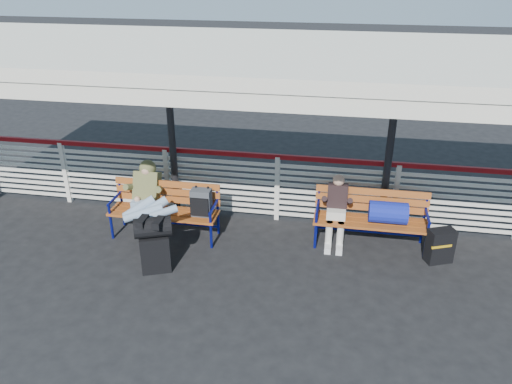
% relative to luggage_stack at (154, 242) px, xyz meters
% --- Properties ---
extents(ground, '(60.00, 60.00, 0.00)m').
position_rel_luggage_stack_xyz_m(ground, '(1.55, -0.01, -0.48)').
color(ground, black).
rests_on(ground, ground).
extents(fence, '(12.08, 0.08, 1.24)m').
position_rel_luggage_stack_xyz_m(fence, '(1.55, 1.89, 0.18)').
color(fence, silver).
rests_on(fence, ground).
extents(canopy, '(12.60, 3.60, 3.16)m').
position_rel_luggage_stack_xyz_m(canopy, '(1.55, 0.86, 2.56)').
color(canopy, silver).
rests_on(canopy, ground).
extents(luggage_stack, '(0.60, 0.47, 0.88)m').
position_rel_luggage_stack_xyz_m(luggage_stack, '(0.00, 0.00, 0.00)').
color(luggage_stack, black).
rests_on(luggage_stack, ground).
extents(bench_left, '(1.80, 0.56, 0.92)m').
position_rel_luggage_stack_xyz_m(bench_left, '(-0.01, 1.03, 0.11)').
color(bench_left, '#AA4920').
rests_on(bench_left, ground).
extents(bench_right, '(1.80, 0.56, 0.92)m').
position_rel_luggage_stack_xyz_m(bench_right, '(3.27, 1.30, 0.12)').
color(bench_right, '#AA4920').
rests_on(bench_right, ground).
extents(traveler_man, '(0.93, 1.63, 0.77)m').
position_rel_luggage_stack_xyz_m(traveler_man, '(-0.35, 0.69, 0.25)').
color(traveler_man, '#94AFC8').
rests_on(traveler_man, ground).
extents(companion_person, '(0.32, 0.66, 1.15)m').
position_rel_luggage_stack_xyz_m(companion_person, '(2.60, 1.29, 0.12)').
color(companion_person, beige).
rests_on(companion_person, ground).
extents(suitcase_side, '(0.45, 0.37, 0.55)m').
position_rel_luggage_stack_xyz_m(suitcase_side, '(4.20, 0.99, -0.21)').
color(suitcase_side, black).
rests_on(suitcase_side, ground).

